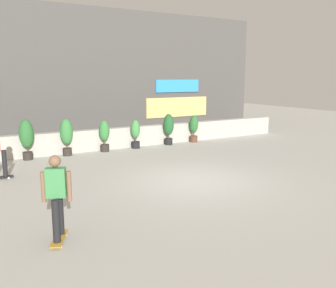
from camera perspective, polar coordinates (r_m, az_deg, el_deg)
name	(u,v)px	position (r m, az deg, el deg)	size (l,w,h in m)	color
ground_plane	(193,181)	(11.14, 3.90, -5.78)	(48.00, 48.00, 0.00)	#B2AFA8
planter_wall	(117,138)	(16.24, -8.01, 0.94)	(18.00, 0.40, 0.90)	#B2ADA3
building_backdrop	(86,74)	(19.78, -12.66, 10.63)	(20.00, 2.08, 6.50)	#4C4947
potted_plant_0	(26,136)	(14.73, -21.28, 1.12)	(0.53, 0.53, 1.54)	#2D2823
potted_plant_1	(66,134)	(15.03, -15.61, 1.47)	(0.50, 0.50, 1.48)	#2D2823
potted_plant_2	(104,134)	(15.51, -9.92, 1.54)	(0.43, 0.43, 1.33)	#2D2823
potted_plant_3	(136,133)	(16.07, -5.11, 1.77)	(0.40, 0.40, 1.26)	black
potted_plant_4	(169,127)	(16.82, 0.09, 2.67)	(0.48, 0.48, 1.43)	black
potted_plant_5	(194,127)	(17.58, 4.07, 2.64)	(0.41, 0.41, 1.30)	brown
skater_foreground	(57,195)	(7.20, -17.01, -7.57)	(0.52, 0.81, 1.70)	#BF8C26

